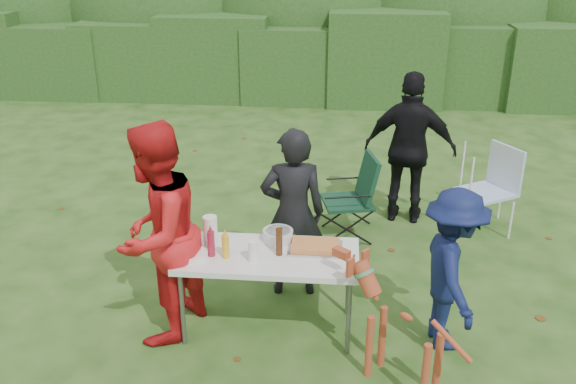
# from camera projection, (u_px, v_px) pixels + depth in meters

# --- Properties ---
(ground) EXTENTS (80.00, 80.00, 0.00)m
(ground) POSITION_uv_depth(u_px,v_px,m) (231.00, 331.00, 5.28)
(ground) COLOR #1E4211
(hedge_row) EXTENTS (22.00, 1.40, 1.70)m
(hedge_row) POSITION_uv_depth(u_px,v_px,m) (299.00, 58.00, 12.27)
(hedge_row) COLOR #23471C
(hedge_row) RESTS_ON ground
(shrub_backdrop) EXTENTS (20.00, 2.60, 3.20)m
(shrub_backdrop) POSITION_uv_depth(u_px,v_px,m) (305.00, 10.00, 13.44)
(shrub_backdrop) COLOR #3D6628
(shrub_backdrop) RESTS_ON ground
(folding_table) EXTENTS (1.50, 0.70, 0.74)m
(folding_table) POSITION_uv_depth(u_px,v_px,m) (268.00, 259.00, 5.06)
(folding_table) COLOR silver
(folding_table) RESTS_ON ground
(person_cook) EXTENTS (0.64, 0.47, 1.63)m
(person_cook) POSITION_uv_depth(u_px,v_px,m) (293.00, 214.00, 5.57)
(person_cook) COLOR black
(person_cook) RESTS_ON ground
(person_red_jacket) EXTENTS (0.93, 1.07, 1.88)m
(person_red_jacket) POSITION_uv_depth(u_px,v_px,m) (157.00, 234.00, 4.92)
(person_red_jacket) COLOR red
(person_red_jacket) RESTS_ON ground
(person_black_puffy) EXTENTS (1.11, 0.61, 1.78)m
(person_black_puffy) POSITION_uv_depth(u_px,v_px,m) (410.00, 149.00, 7.00)
(person_black_puffy) COLOR black
(person_black_puffy) RESTS_ON ground
(child) EXTENTS (0.62, 0.95, 1.39)m
(child) POSITION_uv_depth(u_px,v_px,m) (452.00, 270.00, 4.88)
(child) COLOR #0F1844
(child) RESTS_ON ground
(dog) EXTENTS (1.02, 0.92, 0.93)m
(dog) POSITION_uv_depth(u_px,v_px,m) (405.00, 334.00, 4.48)
(dog) COLOR #9F4224
(dog) RESTS_ON ground
(camping_chair) EXTENTS (0.72, 0.72, 0.96)m
(camping_chair) POSITION_uv_depth(u_px,v_px,m) (347.00, 197.00, 6.75)
(camping_chair) COLOR #123824
(camping_chair) RESTS_ON ground
(lawn_chair) EXTENTS (0.80, 0.80, 0.98)m
(lawn_chair) POSITION_uv_depth(u_px,v_px,m) (487.00, 189.00, 6.95)
(lawn_chair) COLOR #598CD0
(lawn_chair) RESTS_ON ground
(food_tray) EXTENTS (0.45, 0.30, 0.02)m
(food_tray) POSITION_uv_depth(u_px,v_px,m) (315.00, 248.00, 5.10)
(food_tray) COLOR #B7B7BA
(food_tray) RESTS_ON folding_table
(focaccia_bread) EXTENTS (0.40, 0.26, 0.04)m
(focaccia_bread) POSITION_uv_depth(u_px,v_px,m) (316.00, 245.00, 5.09)
(focaccia_bread) COLOR #CA793D
(focaccia_bread) RESTS_ON food_tray
(mustard_bottle) EXTENTS (0.06, 0.06, 0.20)m
(mustard_bottle) POSITION_uv_depth(u_px,v_px,m) (226.00, 247.00, 4.94)
(mustard_bottle) COLOR gold
(mustard_bottle) RESTS_ON folding_table
(ketchup_bottle) EXTENTS (0.06, 0.06, 0.22)m
(ketchup_bottle) POSITION_uv_depth(u_px,v_px,m) (211.00, 244.00, 4.96)
(ketchup_bottle) COLOR maroon
(ketchup_bottle) RESTS_ON folding_table
(beer_bottle) EXTENTS (0.06, 0.06, 0.24)m
(beer_bottle) POSITION_uv_depth(u_px,v_px,m) (279.00, 242.00, 4.97)
(beer_bottle) COLOR #47230F
(beer_bottle) RESTS_ON folding_table
(paper_towel_roll) EXTENTS (0.12, 0.12, 0.26)m
(paper_towel_roll) POSITION_uv_depth(u_px,v_px,m) (210.00, 231.00, 5.13)
(paper_towel_roll) COLOR white
(paper_towel_roll) RESTS_ON folding_table
(cup_stack) EXTENTS (0.08, 0.08, 0.18)m
(cup_stack) POSITION_uv_depth(u_px,v_px,m) (253.00, 251.00, 4.89)
(cup_stack) COLOR white
(cup_stack) RESTS_ON folding_table
(pasta_bowl) EXTENTS (0.26, 0.26, 0.10)m
(pasta_bowl) POSITION_uv_depth(u_px,v_px,m) (278.00, 235.00, 5.23)
(pasta_bowl) COLOR silver
(pasta_bowl) RESTS_ON folding_table
(plate_stack) EXTENTS (0.24, 0.24, 0.05)m
(plate_stack) POSITION_uv_depth(u_px,v_px,m) (193.00, 255.00, 4.96)
(plate_stack) COLOR white
(plate_stack) RESTS_ON folding_table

